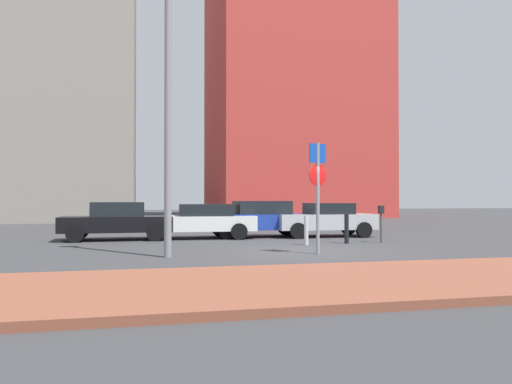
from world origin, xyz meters
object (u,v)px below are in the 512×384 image
(street_lamp, at_px, (168,77))
(traffic_bollard_near, at_px, (347,229))
(parked_car_black, at_px, (117,220))
(parking_sign_post, at_px, (318,184))
(traffic_bollard_mid, at_px, (306,230))
(parked_car_blue, at_px, (259,218))
(parked_car_silver, at_px, (325,219))
(parking_meter, at_px, (381,219))
(parked_car_white, at_px, (200,220))

(street_lamp, bearing_deg, traffic_bollard_near, 23.47)
(parked_car_black, distance_m, parking_sign_post, 8.70)
(street_lamp, bearing_deg, traffic_bollard_mid, 27.52)
(parked_car_blue, height_order, street_lamp, street_lamp)
(parked_car_black, height_order, traffic_bollard_near, parked_car_black)
(parked_car_black, height_order, street_lamp, street_lamp)
(parked_car_silver, xyz_separation_m, parking_meter, (0.94, -3.11, 0.14))
(parked_car_silver, height_order, parking_sign_post, parking_sign_post)
(parked_car_black, relative_size, parked_car_white, 0.90)
(parking_meter, xyz_separation_m, traffic_bollard_near, (-1.35, -0.02, -0.35))
(parked_car_white, distance_m, parked_car_silver, 5.24)
(parked_car_black, relative_size, street_lamp, 0.49)
(parked_car_silver, xyz_separation_m, street_lamp, (-6.82, -5.91, 4.16))
(parking_sign_post, height_order, traffic_bollard_near, parking_sign_post)
(parking_sign_post, bearing_deg, parked_car_silver, 66.90)
(parked_car_blue, relative_size, parked_car_silver, 1.05)
(parking_meter, bearing_deg, parked_car_silver, 106.75)
(parking_meter, bearing_deg, traffic_bollard_mid, -174.24)
(parked_car_white, relative_size, parking_meter, 3.47)
(parked_car_blue, height_order, parking_sign_post, parking_sign_post)
(parked_car_black, distance_m, parked_car_silver, 8.41)
(parked_car_white, height_order, street_lamp, street_lamp)
(parked_car_blue, xyz_separation_m, parked_car_silver, (2.74, -0.48, -0.05))
(parked_car_black, xyz_separation_m, parked_car_white, (3.18, -0.02, -0.03))
(parked_car_black, xyz_separation_m, parked_car_blue, (5.67, 0.21, 0.03))
(parked_car_silver, distance_m, street_lamp, 9.93)
(parking_sign_post, distance_m, traffic_bollard_mid, 3.12)
(parked_car_blue, relative_size, traffic_bollard_near, 4.19)
(parked_car_silver, bearing_deg, traffic_bollard_mid, -120.64)
(traffic_bollard_near, bearing_deg, parking_sign_post, -126.44)
(parked_car_black, bearing_deg, parking_meter, -19.89)
(parking_sign_post, xyz_separation_m, traffic_bollard_mid, (0.57, 2.67, -1.51))
(parked_car_white, relative_size, parked_car_blue, 1.06)
(parking_meter, height_order, traffic_bollard_mid, parking_meter)
(street_lamp, xyz_separation_m, traffic_bollard_mid, (4.80, 2.50, -4.39))
(street_lamp, bearing_deg, parked_car_white, 75.57)
(parked_car_blue, distance_m, traffic_bollard_mid, 3.96)
(parked_car_white, distance_m, parking_sign_post, 6.98)
(traffic_bollard_mid, bearing_deg, street_lamp, -152.48)
(parked_car_blue, bearing_deg, parking_sign_post, -88.71)
(street_lamp, xyz_separation_m, traffic_bollard_near, (6.40, 2.78, -4.37))
(parked_car_black, distance_m, parked_car_blue, 5.68)
(parked_car_silver, bearing_deg, traffic_bollard_near, -97.57)
(street_lamp, height_order, traffic_bollard_near, street_lamp)
(parked_car_black, xyz_separation_m, parking_meter, (9.35, -3.38, 0.12))
(parked_car_black, height_order, traffic_bollard_mid, parked_car_black)
(parking_sign_post, bearing_deg, traffic_bollard_near, 53.56)
(parked_car_white, height_order, parking_sign_post, parking_sign_post)
(parked_car_black, xyz_separation_m, traffic_bollard_mid, (6.39, -3.68, -0.25))
(parking_sign_post, bearing_deg, parking_meter, 40.06)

